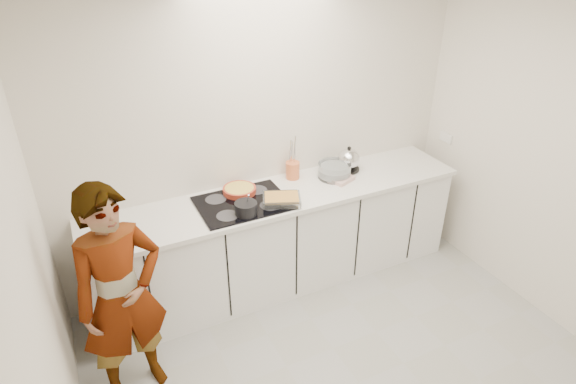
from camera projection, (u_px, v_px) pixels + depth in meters
name	position (u px, v px, depth m)	size (l,w,h in m)	color
floor	(358.00, 383.00, 3.44)	(3.60, 3.20, 0.00)	#AAAAA7
wall_back	(265.00, 137.00, 4.07)	(3.60, 0.00, 2.60)	silver
wall_left	(35.00, 330.00, 2.12)	(0.00, 3.20, 2.60)	silver
base_cabinets	(282.00, 240.00, 4.23)	(3.20, 0.58, 0.87)	white
countertop	(281.00, 195.00, 4.01)	(3.24, 0.64, 0.04)	white
hob	(243.00, 203.00, 3.85)	(0.72, 0.54, 0.01)	black
tart_dish	(239.00, 190.00, 3.98)	(0.31, 0.31, 0.05)	#AF3621
saucepan	(246.00, 208.00, 3.67)	(0.20, 0.20, 0.17)	black
baking_dish	(282.00, 199.00, 3.83)	(0.36, 0.31, 0.06)	silver
mixing_bowl	(334.00, 171.00, 4.23)	(0.37, 0.37, 0.13)	silver
tea_towel	(342.00, 179.00, 4.19)	(0.20, 0.15, 0.03)	white
kettle	(348.00, 160.00, 4.34)	(0.26, 0.26, 0.24)	black
utensil_crock	(293.00, 170.00, 4.21)	(0.12, 0.12, 0.15)	orange
cook	(121.00, 297.00, 3.05)	(0.58, 0.38, 1.60)	white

